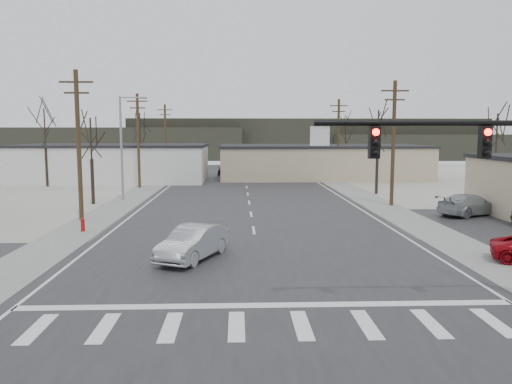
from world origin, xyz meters
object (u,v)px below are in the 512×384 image
at_px(sedan_crossing, 193,243).
at_px(car_far_b, 225,169).
at_px(car_far_a, 281,172).
at_px(car_parked_silver, 470,205).
at_px(fire_hydrant, 83,225).

bearing_deg(sedan_crossing, car_far_b, 112.95).
distance_m(sedan_crossing, car_far_a, 41.87).
bearing_deg(car_far_b, car_parked_silver, -58.96).
distance_m(car_far_a, car_parked_silver, 31.37).
relative_size(car_far_b, car_parked_silver, 0.85).
height_order(sedan_crossing, car_parked_silver, sedan_crossing).
xyz_separation_m(fire_hydrant, car_far_a, (14.85, 34.40, 0.41)).
bearing_deg(fire_hydrant, car_far_b, 79.59).
distance_m(car_far_a, car_far_b, 9.68).
distance_m(fire_hydrant, sedan_crossing, 9.86).
height_order(fire_hydrant, sedan_crossing, sedan_crossing).
relative_size(fire_hydrant, car_far_a, 0.15).
xyz_separation_m(fire_hydrant, car_far_b, (7.47, 40.65, 0.35)).
xyz_separation_m(car_far_a, car_far_b, (-7.39, 6.25, -0.06)).
height_order(car_far_b, car_parked_silver, car_far_b).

